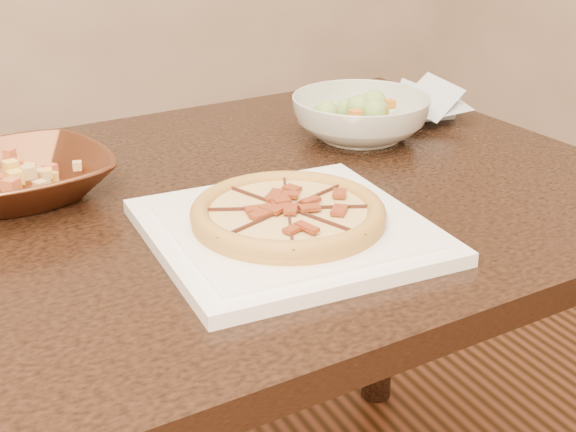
% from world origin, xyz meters
% --- Properties ---
extents(dining_table, '(1.39, 0.94, 0.75)m').
position_xyz_m(dining_table, '(0.09, 0.02, 0.64)').
color(dining_table, '#311C11').
rests_on(dining_table, floor).
extents(plate, '(0.35, 0.35, 0.02)m').
position_xyz_m(plate, '(0.17, -0.14, 0.76)').
color(plate, white).
rests_on(plate, dining_table).
extents(pizza, '(0.25, 0.25, 0.03)m').
position_xyz_m(pizza, '(0.17, -0.14, 0.78)').
color(pizza, '#BD8B34').
rests_on(pizza, plate).
extents(bronze_bowl, '(0.28, 0.28, 0.06)m').
position_xyz_m(bronze_bowl, '(-0.10, 0.15, 0.78)').
color(bronze_bowl, brown).
rests_on(bronze_bowl, dining_table).
extents(mixed_dish, '(0.11, 0.12, 0.03)m').
position_xyz_m(mixed_dish, '(-0.10, 0.15, 0.82)').
color(mixed_dish, tan).
rests_on(mixed_dish, bronze_bowl).
extents(salad_bowl, '(0.24, 0.24, 0.07)m').
position_xyz_m(salad_bowl, '(0.46, 0.16, 0.79)').
color(salad_bowl, silver).
rests_on(salad_bowl, dining_table).
extents(salad, '(0.12, 0.12, 0.04)m').
position_xyz_m(salad, '(0.46, 0.16, 0.84)').
color(salad, '#92BE5D').
rests_on(salad, salad_bowl).
extents(cling_film, '(0.18, 0.16, 0.05)m').
position_xyz_m(cling_film, '(0.62, 0.19, 0.78)').
color(cling_film, silver).
rests_on(cling_film, dining_table).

